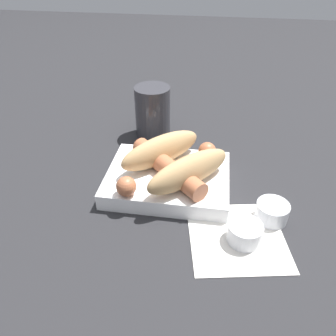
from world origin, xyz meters
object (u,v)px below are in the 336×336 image
at_px(sausage, 170,167).
at_px(drink_glass, 153,112).
at_px(food_tray, 168,179).
at_px(condiment_cup_far, 272,213).
at_px(bread_roll, 174,160).
at_px(condiment_cup_near, 244,234).

relative_size(sausage, drink_glass, 1.40).
bearing_deg(food_tray, condiment_cup_far, -18.98).
xyz_separation_m(food_tray, sausage, (0.00, -0.01, 0.03)).
xyz_separation_m(sausage, drink_glass, (-0.07, 0.19, 0.01)).
distance_m(bread_roll, condiment_cup_near, 0.17).
bearing_deg(bread_roll, condiment_cup_far, -20.27).
height_order(sausage, drink_glass, drink_glass).
bearing_deg(food_tray, condiment_cup_near, -40.54).
height_order(sausage, condiment_cup_far, sausage).
xyz_separation_m(bread_roll, drink_glass, (-0.07, 0.18, -0.00)).
bearing_deg(drink_glass, condiment_cup_far, -45.42).
relative_size(condiment_cup_near, drink_glass, 0.46).
relative_size(bread_roll, condiment_cup_far, 3.88).
height_order(food_tray, drink_glass, drink_glass).
bearing_deg(drink_glass, sausage, -70.75).
distance_m(bread_roll, drink_glass, 0.20).
height_order(bread_roll, sausage, bread_roll).
xyz_separation_m(bread_roll, sausage, (-0.01, -0.01, -0.01)).
bearing_deg(condiment_cup_near, sausage, 140.31).
xyz_separation_m(sausage, condiment_cup_near, (0.13, -0.11, -0.03)).
relative_size(bread_roll, condiment_cup_near, 3.88).
bearing_deg(sausage, bread_roll, 44.61).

